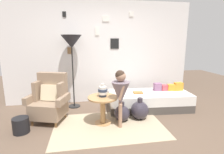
{
  "coord_description": "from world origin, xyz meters",
  "views": [
    {
      "loc": [
        -0.45,
        -2.64,
        1.62
      ],
      "look_at": [
        0.15,
        0.95,
        0.85
      ],
      "focal_mm": 28.06,
      "sensor_mm": 36.0,
      "label": 1
    }
  ],
  "objects_px": {
    "armchair": "(50,100)",
    "magazine_basket": "(21,125)",
    "book_on_daybed": "(138,93)",
    "floor_lamp": "(72,44)",
    "daybed": "(149,101)",
    "side_table": "(103,104)",
    "demijohn_near": "(122,113)",
    "vase_striped": "(103,91)",
    "demijohn_far": "(140,110)",
    "person_child": "(121,91)"
  },
  "relations": [
    {
      "from": "book_on_daybed",
      "to": "demijohn_far",
      "type": "bearing_deg",
      "value": -103.16
    },
    {
      "from": "side_table",
      "to": "person_child",
      "type": "xyz_separation_m",
      "value": [
        0.31,
        -0.18,
        0.3
      ]
    },
    {
      "from": "floor_lamp",
      "to": "magazine_basket",
      "type": "height_order",
      "value": "floor_lamp"
    },
    {
      "from": "armchair",
      "to": "book_on_daybed",
      "type": "xyz_separation_m",
      "value": [
        1.93,
        0.25,
        -0.02
      ]
    },
    {
      "from": "vase_striped",
      "to": "magazine_basket",
      "type": "distance_m",
      "value": 1.57
    },
    {
      "from": "floor_lamp",
      "to": "demijohn_far",
      "type": "bearing_deg",
      "value": -34.03
    },
    {
      "from": "side_table",
      "to": "vase_striped",
      "type": "xyz_separation_m",
      "value": [
        0.0,
        0.02,
        0.26
      ]
    },
    {
      "from": "magazine_basket",
      "to": "person_child",
      "type": "bearing_deg",
      "value": -2.03
    },
    {
      "from": "book_on_daybed",
      "to": "demijohn_near",
      "type": "height_order",
      "value": "book_on_daybed"
    },
    {
      "from": "daybed",
      "to": "side_table",
      "type": "xyz_separation_m",
      "value": [
        -1.18,
        -0.59,
        0.2
      ]
    },
    {
      "from": "daybed",
      "to": "vase_striped",
      "type": "relative_size",
      "value": 7.55
    },
    {
      "from": "armchair",
      "to": "daybed",
      "type": "bearing_deg",
      "value": 6.72
    },
    {
      "from": "book_on_daybed",
      "to": "armchair",
      "type": "bearing_deg",
      "value": -172.56
    },
    {
      "from": "person_child",
      "to": "book_on_daybed",
      "type": "relative_size",
      "value": 4.96
    },
    {
      "from": "demijohn_near",
      "to": "magazine_basket",
      "type": "relative_size",
      "value": 1.46
    },
    {
      "from": "daybed",
      "to": "demijohn_far",
      "type": "bearing_deg",
      "value": -128.18
    },
    {
      "from": "side_table",
      "to": "person_child",
      "type": "height_order",
      "value": "person_child"
    },
    {
      "from": "floor_lamp",
      "to": "book_on_daybed",
      "type": "distance_m",
      "value": 1.92
    },
    {
      "from": "magazine_basket",
      "to": "floor_lamp",
      "type": "bearing_deg",
      "value": 51.95
    },
    {
      "from": "side_table",
      "to": "floor_lamp",
      "type": "bearing_deg",
      "value": 120.65
    },
    {
      "from": "person_child",
      "to": "armchair",
      "type": "bearing_deg",
      "value": 159.55
    },
    {
      "from": "demijohn_near",
      "to": "magazine_basket",
      "type": "height_order",
      "value": "demijohn_near"
    },
    {
      "from": "magazine_basket",
      "to": "book_on_daybed",
      "type": "bearing_deg",
      "value": 16.25
    },
    {
      "from": "side_table",
      "to": "magazine_basket",
      "type": "xyz_separation_m",
      "value": [
        -1.48,
        -0.11,
        -0.26
      ]
    },
    {
      "from": "floor_lamp",
      "to": "magazine_basket",
      "type": "bearing_deg",
      "value": -128.05
    },
    {
      "from": "armchair",
      "to": "vase_striped",
      "type": "bearing_deg",
      "value": -16.58
    },
    {
      "from": "demijohn_near",
      "to": "vase_striped",
      "type": "bearing_deg",
      "value": -175.77
    },
    {
      "from": "demijohn_near",
      "to": "magazine_basket",
      "type": "xyz_separation_m",
      "value": [
        -1.87,
        -0.16,
        -0.03
      ]
    },
    {
      "from": "floor_lamp",
      "to": "demijohn_far",
      "type": "height_order",
      "value": "floor_lamp"
    },
    {
      "from": "armchair",
      "to": "person_child",
      "type": "height_order",
      "value": "person_child"
    },
    {
      "from": "vase_striped",
      "to": "demijohn_far",
      "type": "height_order",
      "value": "vase_striped"
    },
    {
      "from": "daybed",
      "to": "side_table",
      "type": "relative_size",
      "value": 3.36
    },
    {
      "from": "person_child",
      "to": "book_on_daybed",
      "type": "height_order",
      "value": "person_child"
    },
    {
      "from": "daybed",
      "to": "floor_lamp",
      "type": "xyz_separation_m",
      "value": [
        -1.78,
        0.42,
        1.34
      ]
    },
    {
      "from": "daybed",
      "to": "magazine_basket",
      "type": "distance_m",
      "value": 2.74
    },
    {
      "from": "daybed",
      "to": "magazine_basket",
      "type": "bearing_deg",
      "value": -165.22
    },
    {
      "from": "armchair",
      "to": "vase_striped",
      "type": "distance_m",
      "value": 1.11
    },
    {
      "from": "daybed",
      "to": "person_child",
      "type": "xyz_separation_m",
      "value": [
        -0.87,
        -0.76,
        0.49
      ]
    },
    {
      "from": "armchair",
      "to": "floor_lamp",
      "type": "bearing_deg",
      "value": 57.28
    },
    {
      "from": "book_on_daybed",
      "to": "floor_lamp",
      "type": "bearing_deg",
      "value": 163.92
    },
    {
      "from": "armchair",
      "to": "magazine_basket",
      "type": "xyz_separation_m",
      "value": [
        -0.44,
        -0.44,
        -0.3
      ]
    },
    {
      "from": "floor_lamp",
      "to": "demijohn_near",
      "type": "height_order",
      "value": "floor_lamp"
    },
    {
      "from": "vase_striped",
      "to": "person_child",
      "type": "relative_size",
      "value": 0.24
    },
    {
      "from": "side_table",
      "to": "person_child",
      "type": "relative_size",
      "value": 0.53
    },
    {
      "from": "daybed",
      "to": "vase_striped",
      "type": "height_order",
      "value": "vase_striped"
    },
    {
      "from": "armchair",
      "to": "demijohn_far",
      "type": "distance_m",
      "value": 1.85
    },
    {
      "from": "floor_lamp",
      "to": "book_on_daybed",
      "type": "height_order",
      "value": "floor_lamp"
    },
    {
      "from": "armchair",
      "to": "person_child",
      "type": "distance_m",
      "value": 1.46
    },
    {
      "from": "person_child",
      "to": "magazine_basket",
      "type": "bearing_deg",
      "value": 177.97
    },
    {
      "from": "daybed",
      "to": "book_on_daybed",
      "type": "xyz_separation_m",
      "value": [
        -0.28,
        -0.01,
        0.22
      ]
    }
  ]
}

